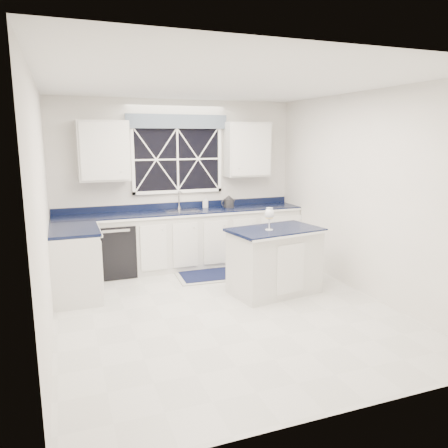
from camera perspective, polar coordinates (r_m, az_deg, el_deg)
name	(u,v)px	position (r m, az deg, el deg)	size (l,w,h in m)	color
ground	(225,310)	(5.52, 0.20, -11.15)	(4.50, 4.50, 0.00)	silver
back_wall	(177,184)	(7.29, -6.11, 5.27)	(4.00, 0.10, 2.70)	beige
base_cabinets	(166,244)	(6.92, -7.64, -2.66)	(3.99, 1.60, 0.90)	silver
countertop	(183,212)	(7.06, -5.42, 1.57)	(3.98, 0.64, 0.04)	black
dishwasher	(114,249)	(6.96, -14.12, -3.15)	(0.60, 0.58, 0.82)	black
window	(178,154)	(7.21, -6.09, 9.04)	(1.65, 0.09, 1.26)	black
upper_cabinets	(179,150)	(7.08, -5.85, 9.57)	(3.10, 0.34, 0.90)	silver
faucet	(179,199)	(7.21, -5.85, 3.21)	(0.05, 0.20, 0.30)	#AFAFB2
island	(274,261)	(6.00, 6.61, -4.79)	(1.31, 0.91, 0.90)	silver
rug	(216,274)	(6.82, -1.06, -6.61)	(1.24, 0.80, 0.02)	#A7A7A2
kettle	(229,202)	(7.35, 0.61, 2.91)	(0.29, 0.21, 0.21)	#303032
wine_glass	(269,215)	(5.75, 5.95, 1.22)	(0.13, 0.13, 0.30)	silver
soap_bottle	(205,202)	(7.34, -2.44, 2.89)	(0.09, 0.09, 0.19)	silver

